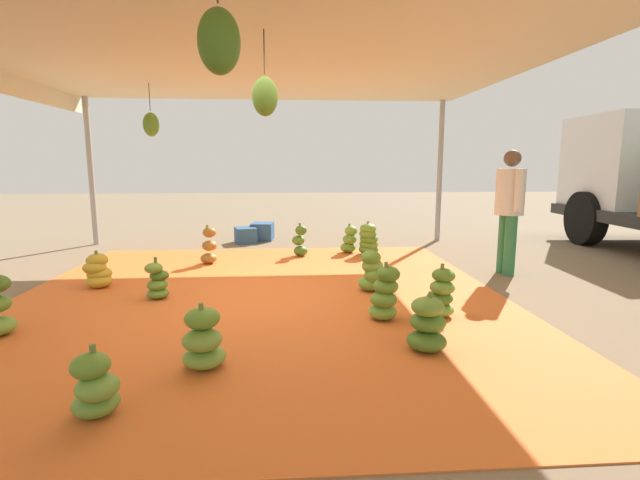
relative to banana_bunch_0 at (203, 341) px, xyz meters
The scene contains 18 objects.
ground_plane 3.77m from the banana_bunch_0, 118.53° to the left, with size 40.00×40.00×0.00m, color #7F6B51.
tarp_orange 1.83m from the banana_bunch_0, behind, with size 6.09×5.53×0.01m, color orange.
tent_canopy 3.06m from the banana_bunch_0, behind, with size 8.00×7.00×2.77m.
banana_bunch_0 is the anchor object (origin of this frame).
banana_bunch_1 0.81m from the banana_bunch_0, 39.07° to the right, with size 0.38×0.37×0.45m.
banana_bunch_2 1.75m from the banana_bunch_0, 97.49° to the left, with size 0.46×0.44×0.48m.
banana_bunch_3 2.55m from the banana_bunch_0, 140.76° to the left, with size 0.39×0.41×0.52m.
banana_bunch_4 2.36m from the banana_bunch_0, 115.75° to the left, with size 0.38×0.37×0.53m.
banana_bunch_5 2.93m from the banana_bunch_0, 144.71° to the right, with size 0.42×0.41×0.45m.
banana_bunch_7 4.25m from the banana_bunch_0, 168.82° to the left, with size 0.29×0.28×0.54m.
banana_bunch_8 2.03m from the banana_bunch_0, 155.70° to the right, with size 0.36×0.34×0.47m.
banana_bunch_9 4.70m from the banana_bunch_0, 159.16° to the left, with size 0.34×0.36×0.49m.
banana_bunch_10 4.64m from the banana_bunch_0, 154.92° to the left, with size 0.46×0.45×0.56m.
banana_bunch_11 3.72m from the banana_bunch_0, behind, with size 0.34×0.32×0.59m.
banana_bunch_12 1.83m from the banana_bunch_0, 122.13° to the left, with size 0.35×0.36×0.57m.
worker_1 4.60m from the banana_bunch_0, 127.11° to the left, with size 0.62×0.38×1.69m.
crate_0 5.90m from the banana_bunch_0, behind, with size 0.48×0.41×0.35m, color #335B8E.
crate_1 5.58m from the banana_bunch_0, behind, with size 0.43×0.38×0.30m, color #335B8E.
Camera 1 is at (5.01, 0.32, 1.48)m, focal length 25.64 mm.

